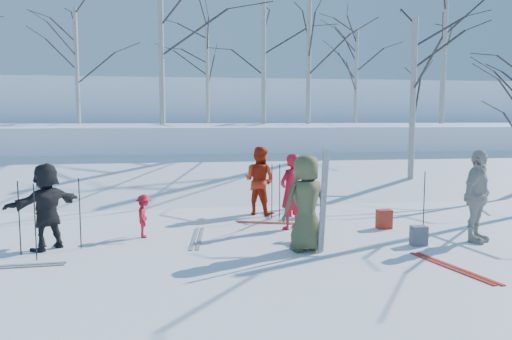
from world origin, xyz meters
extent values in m
plane|color=white|center=(0.00, 0.00, 0.00)|extent=(120.00, 120.00, 0.00)
cube|color=white|center=(0.00, 7.00, 0.15)|extent=(70.00, 9.49, 4.12)
cube|color=white|center=(0.00, 17.00, 1.00)|extent=(70.00, 18.00, 2.20)
cube|color=white|center=(0.00, 38.00, 2.00)|extent=(90.00, 30.00, 6.00)
imported|color=#484D2E|center=(0.61, -0.56, 0.89)|extent=(0.99, 0.77, 1.79)
imported|color=red|center=(0.74, 1.26, 0.84)|extent=(0.73, 0.68, 1.67)
imported|color=#AF260D|center=(0.32, 3.00, 0.87)|extent=(1.07, 1.04, 1.73)
imported|color=red|center=(-2.42, 0.94, 0.45)|extent=(0.35, 0.59, 0.89)
imported|color=beige|center=(4.11, -0.44, 0.92)|extent=(1.13, 1.00, 1.84)
imported|color=black|center=(-4.14, 0.27, 0.81)|extent=(1.39, 1.43, 1.63)
imported|color=black|center=(0.88, 0.10, 0.27)|extent=(0.57, 0.70, 0.54)
cube|color=silver|center=(0.84, -0.84, 0.95)|extent=(0.11, 0.17, 1.90)
cube|color=silver|center=(0.90, -0.79, 0.95)|extent=(0.10, 0.23, 1.89)
cylinder|color=black|center=(3.39, 0.31, 0.67)|extent=(0.02, 0.02, 1.34)
cylinder|color=black|center=(0.72, 2.41, 0.67)|extent=(0.02, 0.02, 1.34)
cylinder|color=black|center=(-4.15, -0.47, 0.67)|extent=(0.02, 0.02, 1.34)
cylinder|color=black|center=(-4.53, -0.04, 0.67)|extent=(0.02, 0.02, 1.34)
cylinder|color=black|center=(0.55, 2.47, 0.67)|extent=(0.02, 0.02, 1.34)
cylinder|color=black|center=(-3.54, 0.22, 0.67)|extent=(0.02, 0.02, 1.34)
cube|color=#A72A19|center=(2.81, 0.97, 0.21)|extent=(0.32, 0.22, 0.42)
cube|color=#595A60|center=(2.87, -0.53, 0.19)|extent=(0.30, 0.20, 0.38)
cube|color=black|center=(1.33, 2.40, 0.20)|extent=(0.34, 0.24, 0.40)
camera|label=1|loc=(-1.69, -9.37, 2.47)|focal=35.00mm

